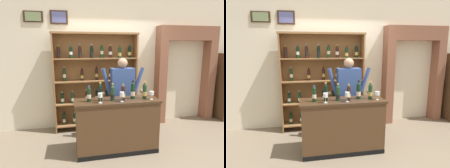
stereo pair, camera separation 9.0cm
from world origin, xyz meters
The scene contains 15 objects.
ground_plane centered at (0.00, 0.00, -0.01)m, with size 14.00×14.00×0.02m, color #7A6B56.
back_wall centered at (0.00, 1.42, 1.59)m, with size 12.00×0.19×3.18m.
wine_shelf centered at (-0.32, 1.13, 1.14)m, with size 1.88×0.31×2.17m.
archway_doorway centered at (1.95, 1.28, 1.34)m, with size 1.54×0.45×2.35m.
tasting_counter centered at (-0.11, 0.00, 0.48)m, with size 1.47×0.51×0.95m.
shopkeeper centered at (0.12, 0.48, 1.03)m, with size 0.89×0.22×1.65m.
tasting_bottle_bianco centered at (-0.60, -0.02, 1.09)m, with size 0.07×0.07×0.28m.
tasting_bottle_riserva centered at (-0.40, 0.00, 1.10)m, with size 0.07×0.07×0.32m.
tasting_bottle_rosso centered at (-0.20, -0.03, 1.08)m, with size 0.07×0.07×0.30m.
tasting_bottle_prosecco centered at (-0.01, -0.04, 1.09)m, with size 0.07×0.07×0.28m.
tasting_bottle_chianti centered at (0.18, 0.01, 1.11)m, with size 0.08×0.08×0.33m.
tasting_bottle_grappa centered at (0.38, -0.04, 1.09)m, with size 0.07×0.07×0.31m.
wine_glass_right centered at (0.48, -0.10, 1.06)m, with size 0.08×0.08×0.15m.
wine_glass_spare centered at (-0.42, -0.13, 1.07)m, with size 0.08×0.08×0.16m.
wine_glass_left centered at (-0.06, -0.13, 1.07)m, with size 0.08×0.08×0.17m.
Camera 2 is at (-0.81, -3.26, 1.86)m, focal length 31.78 mm.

